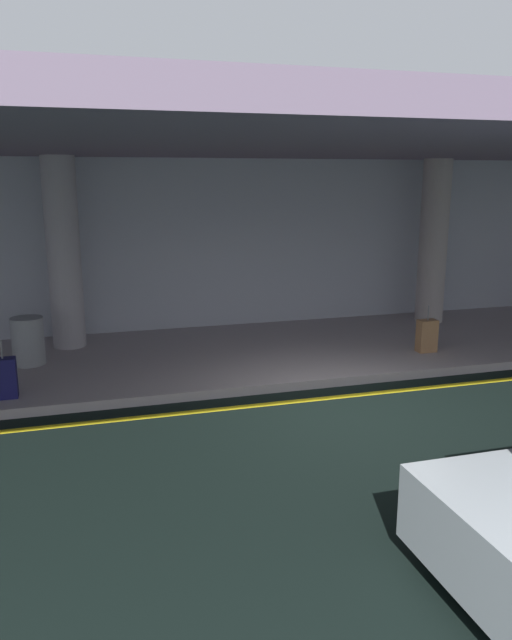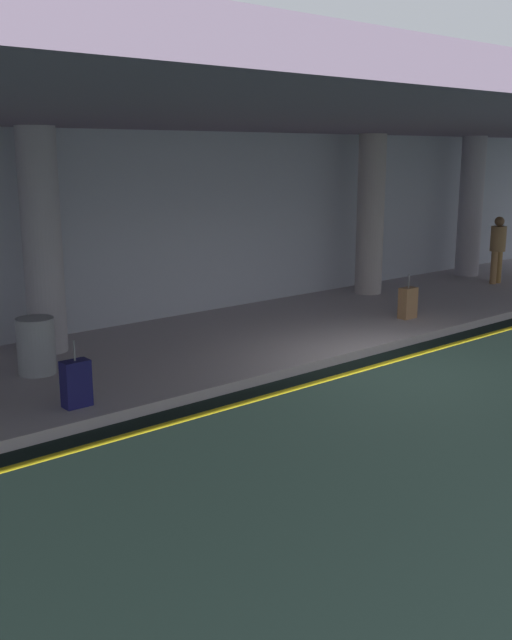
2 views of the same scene
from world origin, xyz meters
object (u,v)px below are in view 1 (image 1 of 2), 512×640
trash_bin_steel (28,341)px  support_column_center (433,242)px  suitcase_upright_secondary (427,336)px  suitcase_upright_primary (4,378)px  support_column_left_mid (64,254)px

trash_bin_steel → support_column_center: bearing=7.1°
suitcase_upright_secondary → support_column_center: bearing=44.0°
suitcase_upright_primary → trash_bin_steel: bearing=101.8°
suitcase_upright_secondary → trash_bin_steel: bearing=156.5°
support_column_left_mid → support_column_center: size_ratio=1.00×
trash_bin_steel → suitcase_upright_primary: bearing=-97.6°
suitcase_upright_primary → trash_bin_steel: size_ratio=1.06×
support_column_left_mid → suitcase_upright_secondary: (6.54, -2.31, -1.51)m
support_column_left_mid → support_column_center: bearing=0.0°
suitcase_upright_secondary → trash_bin_steel: suitcase_upright_secondary is taller
suitcase_upright_primary → trash_bin_steel: (0.23, 1.73, 0.11)m
support_column_center → suitcase_upright_secondary: bearing=-122.2°
suitcase_upright_primary → support_column_center: bearing=36.9°
suitcase_upright_primary → trash_bin_steel: 1.75m
suitcase_upright_primary → suitcase_upright_secondary: 7.47m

